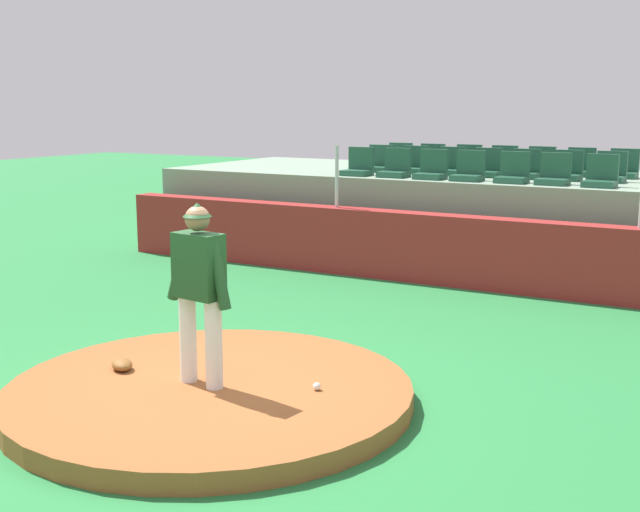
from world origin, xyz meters
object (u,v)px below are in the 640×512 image
fielding_glove (122,365)px  stadium_chair_20 (623,169)px  stadium_chair_4 (513,173)px  stadium_chair_2 (432,170)px  stadium_chair_3 (469,171)px  stadium_chair_10 (487,168)px  pitcher (199,281)px  stadium_chair_18 (540,166)px  stadium_chair_8 (414,165)px  stadium_chair_14 (399,160)px  stadium_chair_6 (601,177)px  stadium_chair_19 (580,167)px  stadium_chair_16 (467,163)px  stadium_chair_5 (554,175)px  stadium_chair_0 (359,167)px  stadium_chair_17 (503,164)px  stadium_chair_12 (567,171)px  baseball (317,386)px  stadium_chair_1 (395,168)px  stadium_chair_11 (525,169)px  stadium_chair_7 (379,163)px  stadium_chair_9 (450,166)px  stadium_chair_15 (431,162)px  stadium_chair_13 (610,172)px

fielding_glove → stadium_chair_20: 9.76m
stadium_chair_4 → stadium_chair_2: bearing=0.9°
stadium_chair_3 → stadium_chair_10: (0.02, 0.88, 0.00)m
pitcher → stadium_chair_18: bearing=93.0°
stadium_chair_8 → stadium_chair_14: (-0.71, 0.89, 0.00)m
fielding_glove → stadium_chair_18: size_ratio=0.60×
stadium_chair_6 → stadium_chair_19: same height
fielding_glove → stadium_chair_3: (1.00, 7.30, 1.47)m
stadium_chair_2 → stadium_chair_16: same height
pitcher → stadium_chair_5: size_ratio=3.49×
stadium_chair_0 → stadium_chair_17: same height
stadium_chair_10 → stadium_chair_12: bearing=-178.8°
baseball → fielding_glove: bearing=-167.4°
stadium_chair_16 → stadium_chair_10: bearing=126.4°
stadium_chair_19 → stadium_chair_17: bearing=-1.2°
stadium_chair_0 → stadium_chair_1: size_ratio=1.00×
stadium_chair_11 → stadium_chair_7: bearing=-0.2°
stadium_chair_9 → stadium_chair_15: bearing=-50.3°
stadium_chair_9 → stadium_chair_10: bearing=177.9°
stadium_chair_8 → stadium_chair_6: bearing=165.4°
stadium_chair_16 → stadium_chair_19: size_ratio=1.00×
stadium_chair_4 → stadium_chair_16: same height
stadium_chair_3 → stadium_chair_16: (-0.68, 1.84, 0.00)m
fielding_glove → stadium_chair_0: size_ratio=0.60×
pitcher → stadium_chair_13: (2.14, 8.18, 0.51)m
stadium_chair_8 → stadium_chair_17: bearing=-147.5°
stadium_chair_15 → stadium_chair_20: size_ratio=1.00×
stadium_chair_9 → stadium_chair_15: same height
stadium_chair_2 → stadium_chair_10: size_ratio=1.00×
stadium_chair_9 → stadium_chair_11: same height
stadium_chair_4 → stadium_chair_7: size_ratio=1.00×
fielding_glove → stadium_chair_9: (0.33, 8.21, 1.47)m
stadium_chair_9 → stadium_chair_19: (2.10, 0.89, 0.00)m
fielding_glove → stadium_chair_10: bearing=-61.5°
stadium_chair_11 → stadium_chair_17: 1.15m
stadium_chair_1 → stadium_chair_16: same height
stadium_chair_5 → stadium_chair_13: size_ratio=1.00×
stadium_chair_17 → stadium_chair_12: bearing=146.6°
baseball → stadium_chair_12: bearing=87.0°
stadium_chair_10 → baseball: bearing=97.2°
stadium_chair_15 → fielding_glove: bearing=92.5°
stadium_chair_8 → stadium_chair_10: 1.41m
stadium_chair_13 → stadium_chair_18: same height
stadium_chair_18 → stadium_chair_14: bearing=-0.1°
stadium_chair_3 → stadium_chair_14: same height
stadium_chair_0 → stadium_chair_3: same height
pitcher → stadium_chair_5: 7.44m
stadium_chair_5 → stadium_chair_11: same height
stadium_chair_12 → stadium_chair_18: size_ratio=1.00×
stadium_chair_15 → stadium_chair_17: bearing=-178.3°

